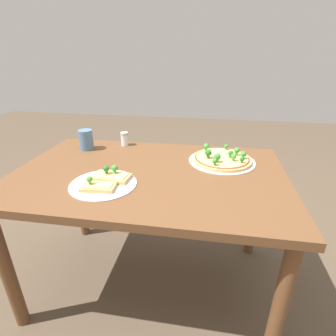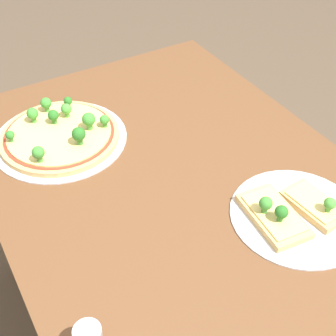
{
  "view_description": "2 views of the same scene",
  "coord_description": "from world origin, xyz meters",
  "px_view_note": "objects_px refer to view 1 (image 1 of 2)",
  "views": [
    {
      "loc": [
        0.27,
        -1.1,
        1.24
      ],
      "look_at": [
        0.09,
        0.01,
        0.73
      ],
      "focal_mm": 28.0,
      "sensor_mm": 36.0,
      "label": 1
    },
    {
      "loc": [
        -0.61,
        0.42,
        1.45
      ],
      "look_at": [
        0.09,
        0.01,
        0.73
      ],
      "focal_mm": 50.0,
      "sensor_mm": 36.0,
      "label": 2
    }
  ],
  "objects_px": {
    "dining_table": "(149,188)",
    "pizza_tray_whole": "(222,159)",
    "condiment_shaker": "(125,139)",
    "drinking_cup": "(86,140)",
    "pizza_tray_slice": "(105,181)"
  },
  "relations": [
    {
      "from": "drinking_cup",
      "to": "condiment_shaker",
      "type": "distance_m",
      "value": 0.22
    },
    {
      "from": "dining_table",
      "to": "condiment_shaker",
      "type": "distance_m",
      "value": 0.43
    },
    {
      "from": "pizza_tray_whole",
      "to": "condiment_shaker",
      "type": "relative_size",
      "value": 4.25
    },
    {
      "from": "pizza_tray_whole",
      "to": "condiment_shaker",
      "type": "xyz_separation_m",
      "value": [
        -0.57,
        0.16,
        0.03
      ]
    },
    {
      "from": "condiment_shaker",
      "to": "drinking_cup",
      "type": "bearing_deg",
      "value": -152.2
    },
    {
      "from": "pizza_tray_whole",
      "to": "pizza_tray_slice",
      "type": "height_order",
      "value": "pizza_tray_whole"
    },
    {
      "from": "pizza_tray_whole",
      "to": "drinking_cup",
      "type": "height_order",
      "value": "drinking_cup"
    },
    {
      "from": "condiment_shaker",
      "to": "pizza_tray_whole",
      "type": "bearing_deg",
      "value": -15.75
    },
    {
      "from": "dining_table",
      "to": "pizza_tray_whole",
      "type": "distance_m",
      "value": 0.4
    },
    {
      "from": "pizza_tray_slice",
      "to": "drinking_cup",
      "type": "bearing_deg",
      "value": 124.1
    },
    {
      "from": "dining_table",
      "to": "condiment_shaker",
      "type": "height_order",
      "value": "condiment_shaker"
    },
    {
      "from": "condiment_shaker",
      "to": "pizza_tray_slice",
      "type": "bearing_deg",
      "value": -81.94
    },
    {
      "from": "dining_table",
      "to": "pizza_tray_whole",
      "type": "xyz_separation_m",
      "value": [
        0.35,
        0.18,
        0.11
      ]
    },
    {
      "from": "dining_table",
      "to": "pizza_tray_whole",
      "type": "bearing_deg",
      "value": 27.82
    },
    {
      "from": "drinking_cup",
      "to": "dining_table",
      "type": "bearing_deg",
      "value": -29.67
    }
  ]
}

